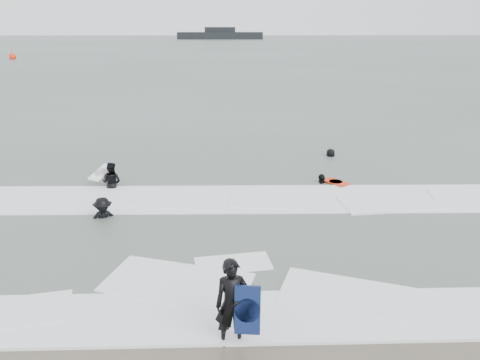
{
  "coord_description": "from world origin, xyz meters",
  "views": [
    {
      "loc": [
        -0.18,
        -8.86,
        5.93
      ],
      "look_at": [
        0.0,
        5.0,
        1.1
      ],
      "focal_mm": 35.0,
      "sensor_mm": 36.0,
      "label": 1
    }
  ],
  "objects_px": {
    "surfer_right_near": "(322,184)",
    "buoy": "(13,57)",
    "surfer_right_far": "(330,157)",
    "surfer_breaker": "(104,220)",
    "vessel_horizon": "(220,35)",
    "surfer_wading": "(112,188)",
    "surfer_centre": "(232,343)"
  },
  "relations": [
    {
      "from": "surfer_right_near",
      "to": "buoy",
      "type": "height_order",
      "value": "buoy"
    },
    {
      "from": "surfer_right_far",
      "to": "surfer_breaker",
      "type": "bearing_deg",
      "value": 30.69
    },
    {
      "from": "surfer_breaker",
      "to": "vessel_horizon",
      "type": "relative_size",
      "value": 0.07
    },
    {
      "from": "surfer_wading",
      "to": "surfer_breaker",
      "type": "bearing_deg",
      "value": 112.04
    },
    {
      "from": "vessel_horizon",
      "to": "surfer_wading",
      "type": "bearing_deg",
      "value": -90.26
    },
    {
      "from": "surfer_centre",
      "to": "surfer_right_far",
      "type": "relative_size",
      "value": 1.17
    },
    {
      "from": "buoy",
      "to": "vessel_horizon",
      "type": "height_order",
      "value": "vessel_horizon"
    },
    {
      "from": "surfer_centre",
      "to": "buoy",
      "type": "height_order",
      "value": "buoy"
    },
    {
      "from": "surfer_wading",
      "to": "surfer_breaker",
      "type": "height_order",
      "value": "surfer_breaker"
    },
    {
      "from": "surfer_breaker",
      "to": "surfer_right_far",
      "type": "distance_m",
      "value": 10.76
    },
    {
      "from": "surfer_right_far",
      "to": "buoy",
      "type": "bearing_deg",
      "value": -62.57
    },
    {
      "from": "surfer_centre",
      "to": "surfer_wading",
      "type": "bearing_deg",
      "value": 107.69
    },
    {
      "from": "surfer_breaker",
      "to": "buoy",
      "type": "bearing_deg",
      "value": 94.68
    },
    {
      "from": "surfer_breaker",
      "to": "surfer_right_near",
      "type": "relative_size",
      "value": 1.02
    },
    {
      "from": "surfer_breaker",
      "to": "surfer_right_far",
      "type": "relative_size",
      "value": 1.03
    },
    {
      "from": "surfer_right_near",
      "to": "vessel_horizon",
      "type": "relative_size",
      "value": 0.06
    },
    {
      "from": "surfer_right_near",
      "to": "surfer_centre",
      "type": "bearing_deg",
      "value": 11.98
    },
    {
      "from": "surfer_centre",
      "to": "surfer_wading",
      "type": "xyz_separation_m",
      "value": [
        -4.44,
        8.68,
        0.0
      ]
    },
    {
      "from": "buoy",
      "to": "vessel_horizon",
      "type": "distance_m",
      "value": 73.77
    },
    {
      "from": "surfer_right_far",
      "to": "vessel_horizon",
      "type": "height_order",
      "value": "vessel_horizon"
    },
    {
      "from": "surfer_right_near",
      "to": "buoy",
      "type": "bearing_deg",
      "value": -114.66
    },
    {
      "from": "buoy",
      "to": "vessel_horizon",
      "type": "xyz_separation_m",
      "value": [
        28.98,
        67.84,
        0.82
      ]
    },
    {
      "from": "vessel_horizon",
      "to": "surfer_right_far",
      "type": "bearing_deg",
      "value": -86.07
    },
    {
      "from": "surfer_right_far",
      "to": "vessel_horizon",
      "type": "bearing_deg",
      "value": -94.29
    },
    {
      "from": "buoy",
      "to": "vessel_horizon",
      "type": "relative_size",
      "value": 0.07
    },
    {
      "from": "surfer_breaker",
      "to": "surfer_right_near",
      "type": "height_order",
      "value": "surfer_breaker"
    },
    {
      "from": "surfer_right_far",
      "to": "vessel_horizon",
      "type": "distance_m",
      "value": 120.0
    },
    {
      "from": "surfer_right_near",
      "to": "vessel_horizon",
      "type": "distance_m",
      "value": 123.48
    },
    {
      "from": "surfer_right_near",
      "to": "surfer_right_far",
      "type": "xyz_separation_m",
      "value": [
        1.03,
        3.55,
        0.0
      ]
    },
    {
      "from": "surfer_centre",
      "to": "buoy",
      "type": "distance_m",
      "value": 72.38
    },
    {
      "from": "surfer_right_near",
      "to": "buoy",
      "type": "xyz_separation_m",
      "value": [
        -36.19,
        55.43,
        0.42
      ]
    },
    {
      "from": "surfer_wading",
      "to": "buoy",
      "type": "xyz_separation_m",
      "value": [
        -28.41,
        55.81,
        0.42
      ]
    }
  ]
}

